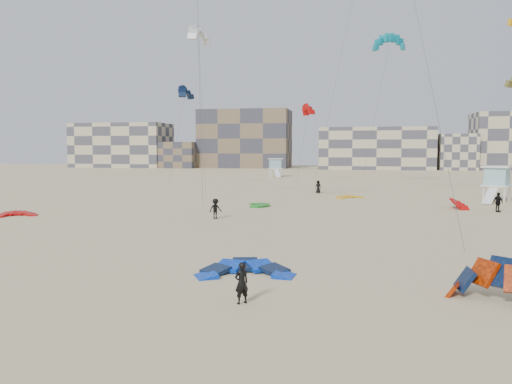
% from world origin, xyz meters
% --- Properties ---
extents(ground, '(320.00, 320.00, 0.00)m').
position_xyz_m(ground, '(0.00, 0.00, 0.00)').
color(ground, tan).
rests_on(ground, ground).
extents(kite_ground_blue, '(4.94, 5.12, 1.76)m').
position_xyz_m(kite_ground_blue, '(-0.28, 1.94, 0.00)').
color(kite_ground_blue, blue).
rests_on(kite_ground_blue, ground).
extents(kite_ground_orange, '(5.37, 5.35, 3.74)m').
position_xyz_m(kite_ground_orange, '(9.94, -0.45, 0.00)').
color(kite_ground_orange, '#ED3E04').
rests_on(kite_ground_orange, ground).
extents(kite_ground_red, '(4.54, 4.59, 1.22)m').
position_xyz_m(kite_ground_red, '(-24.22, 17.68, 0.00)').
color(kite_ground_red, '#E20000').
rests_on(kite_ground_red, ground).
extents(kite_ground_green, '(3.96, 3.81, 0.59)m').
position_xyz_m(kite_ground_green, '(-5.11, 29.40, 0.00)').
color(kite_ground_green, green).
rests_on(kite_ground_green, ground).
extents(kite_ground_red_far, '(3.22, 3.07, 2.83)m').
position_xyz_m(kite_ground_red_far, '(14.63, 31.25, 0.00)').
color(kite_ground_red_far, '#E20000').
rests_on(kite_ground_red_far, ground).
extents(kite_ground_yellow, '(4.52, 4.58, 0.71)m').
position_xyz_m(kite_ground_yellow, '(3.87, 39.88, 0.00)').
color(kite_ground_yellow, yellow).
rests_on(kite_ground_yellow, ground).
extents(kitesurfer_main, '(0.68, 0.67, 1.58)m').
position_xyz_m(kitesurfer_main, '(0.56, -2.37, 0.79)').
color(kitesurfer_main, black).
rests_on(kitesurfer_main, ground).
extents(kitesurfer_c, '(1.24, 1.20, 1.70)m').
position_xyz_m(kitesurfer_c, '(-6.75, 19.47, 0.85)').
color(kitesurfer_c, black).
rests_on(kitesurfer_c, ground).
extents(kitesurfer_d, '(0.94, 1.15, 1.83)m').
position_xyz_m(kitesurfer_d, '(17.53, 28.89, 0.92)').
color(kitesurfer_d, black).
rests_on(kitesurfer_d, ground).
extents(kitesurfer_e, '(0.93, 0.74, 1.68)m').
position_xyz_m(kitesurfer_e, '(-0.24, 45.71, 0.84)').
color(kitesurfer_e, black).
rests_on(kitesurfer_e, ground).
extents(kite_fly_grey, '(3.88, 3.83, 17.62)m').
position_xyz_m(kite_fly_grey, '(-11.49, 30.15, 17.42)').
color(kite_fly_grey, white).
rests_on(kite_fly_grey, ground).
extents(kite_fly_navy, '(3.97, 7.38, 14.63)m').
position_xyz_m(kite_fly_navy, '(-20.62, 51.78, 14.12)').
color(kite_fly_navy, '#0F2040').
rests_on(kite_fly_navy, ground).
extents(kite_fly_teal_b, '(5.82, 4.49, 21.53)m').
position_xyz_m(kite_fly_teal_b, '(9.05, 56.48, 21.12)').
color(kite_fly_teal_b, '#00769F').
rests_on(kite_fly_teal_b, ground).
extents(kite_fly_red, '(4.96, 11.89, 12.99)m').
position_xyz_m(kite_fly_red, '(-3.69, 66.45, 12.43)').
color(kite_fly_red, '#E20000').
rests_on(kite_fly_red, ground).
extents(lifeguard_tower_near, '(3.75, 5.90, 3.94)m').
position_xyz_m(lifeguard_tower_near, '(19.79, 38.51, 1.95)').
color(lifeguard_tower_near, white).
rests_on(lifeguard_tower_near, ground).
extents(lifeguard_tower_far, '(3.52, 5.74, 3.88)m').
position_xyz_m(lifeguard_tower_far, '(-12.07, 82.89, 1.92)').
color(lifeguard_tower_far, white).
rests_on(lifeguard_tower_far, ground).
extents(condo_west_a, '(30.00, 15.00, 14.00)m').
position_xyz_m(condo_west_a, '(-70.00, 130.00, 7.00)').
color(condo_west_a, '#C1B28E').
rests_on(condo_west_a, ground).
extents(condo_west_b, '(28.00, 14.00, 18.00)m').
position_xyz_m(condo_west_b, '(-30.00, 134.00, 9.00)').
color(condo_west_b, brown).
rests_on(condo_west_b, ground).
extents(condo_mid, '(32.00, 16.00, 12.00)m').
position_xyz_m(condo_mid, '(10.00, 130.00, 6.00)').
color(condo_mid, '#C1B28E').
rests_on(condo_mid, ground).
extents(condo_fill_left, '(12.00, 10.00, 8.00)m').
position_xyz_m(condo_fill_left, '(-50.00, 128.00, 4.00)').
color(condo_fill_left, brown).
rests_on(condo_fill_left, ground).
extents(condo_fill_right, '(10.00, 10.00, 10.00)m').
position_xyz_m(condo_fill_right, '(32.00, 128.00, 5.00)').
color(condo_fill_right, '#C1B28E').
rests_on(condo_fill_right, ground).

